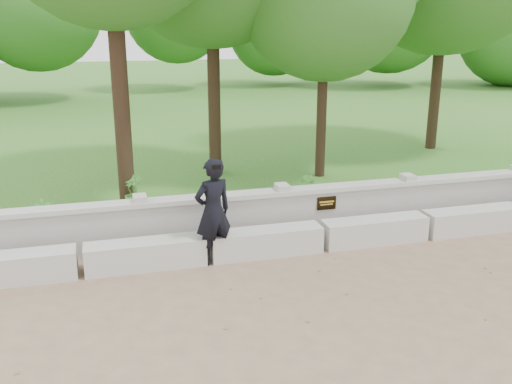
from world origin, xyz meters
TOP-DOWN VIEW (x-y plane):
  - ground at (0.00, 0.00)m, footprint 80.00×80.00m
  - lawn at (0.00, 14.00)m, footprint 40.00×22.00m
  - concrete_bench at (0.00, 1.90)m, footprint 11.90×0.45m
  - parapet_wall at (0.00, 2.60)m, footprint 12.50×0.35m
  - man_main at (-1.92, 1.80)m, footprint 0.74×0.68m
  - shrub_a at (-4.59, 3.30)m, footprint 0.38×0.34m
  - shrub_b at (0.25, 3.30)m, footprint 0.42×0.46m
  - shrub_d at (-3.02, 4.17)m, footprint 0.49×0.50m

SIDE VIEW (x-z plane):
  - ground at x=0.00m, z-range 0.00..0.00m
  - lawn at x=0.00m, z-range 0.00..0.25m
  - concrete_bench at x=0.00m, z-range 0.00..0.45m
  - parapet_wall at x=0.00m, z-range 0.01..0.91m
  - shrub_a at x=-4.59m, z-range 0.25..0.85m
  - shrub_b at x=0.25m, z-range 0.25..0.91m
  - shrub_d at x=-3.02m, z-range 0.25..0.93m
  - man_main at x=-1.92m, z-range 0.00..1.75m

